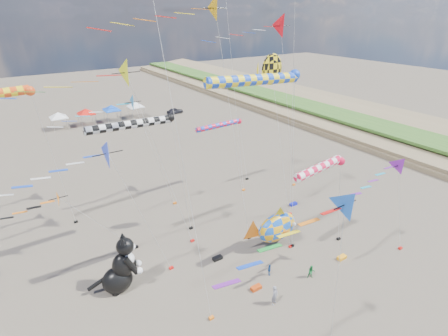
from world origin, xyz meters
name	(u,v)px	position (x,y,z in m)	size (l,w,h in m)	color
delta_kite_0	(306,212)	(-3.75, -0.39, 11.89)	(9.55, 1.74, 13.17)	blue
delta_kite_1	(92,155)	(-10.41, 12.58, 11.88)	(10.83, 2.23, 13.27)	blue
delta_kite_4	(284,28)	(11.25, 18.50, 19.04)	(11.85, 2.75, 20.65)	red
delta_kite_5	(211,13)	(-1.13, 12.43, 20.49)	(10.93, 2.02, 21.87)	#ECA60E
delta_kite_6	(118,105)	(-5.43, 22.62, 12.45)	(11.04, 1.78, 13.74)	#1579C1
delta_kite_7	(116,77)	(-7.48, 15.06, 16.32)	(14.03, 2.30, 17.80)	#F9FF19
delta_kite_9	(395,173)	(10.02, 3.21, 8.93)	(9.06, 1.61, 10.17)	purple
delta_kite_10	(58,198)	(-12.62, 17.10, 7.13)	(10.21, 1.58, 8.34)	orange
windsock_0	(135,125)	(-5.83, 17.04, 12.04)	(8.97, 0.74, 12.48)	black
windsock_1	(259,80)	(0.69, 9.10, 16.20)	(9.34, 0.81, 16.67)	blue
windsock_2	(221,125)	(6.57, 23.15, 8.24)	(7.65, 0.64, 8.63)	red
windsock_3	(322,168)	(6.42, 7.42, 8.75)	(7.03, 0.77, 9.19)	red
angelfish_kite	(270,71)	(5.15, 13.14, 15.92)	(3.74, 3.02, 17.37)	yellow
cat_inflatable	(119,263)	(-9.77, 12.73, 2.50)	(3.71, 1.85, 5.00)	black
fish_inflatable	(277,227)	(4.37, 10.11, 2.09)	(5.78, 2.77, 4.27)	blue
person_adult	(275,295)	(-0.53, 4.59, 0.84)	(0.62, 0.40, 1.69)	gray
child_green	(311,272)	(3.95, 5.09, 0.62)	(0.60, 0.47, 1.24)	#1A7A36
child_blue	(269,270)	(1.23, 7.30, 0.53)	(0.62, 0.26, 1.05)	#1D4F94
kite_bag_0	(256,288)	(-0.76, 6.56, 0.15)	(0.90, 0.44, 0.30)	#BF3C0D
kite_bag_1	(342,257)	(8.11, 5.30, 0.15)	(0.90, 0.44, 0.30)	orange
kite_bag_2	(217,258)	(-1.40, 11.41, 0.15)	(0.90, 0.44, 0.30)	black
kite_bag_3	(293,204)	(11.14, 14.79, 0.15)	(0.90, 0.44, 0.30)	#121AB8
tent_row	(99,107)	(1.50, 60.00, 3.15)	(19.20, 4.20, 3.80)	white
parked_car	(175,111)	(17.02, 58.00, 0.62)	(1.47, 3.65, 1.24)	#26262D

